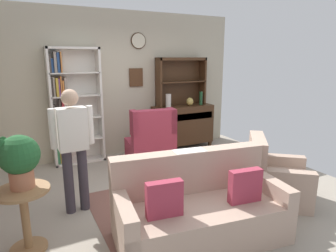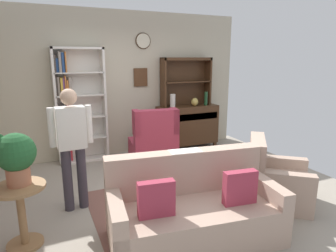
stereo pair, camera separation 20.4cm
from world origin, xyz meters
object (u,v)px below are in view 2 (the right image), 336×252
(vase_tall, at_px, (173,101))
(plant_stand, at_px, (21,209))
(wingback_chair, at_px, (154,144))
(sideboard, at_px, (187,125))
(bottle_wine, at_px, (206,98))
(armchair_floral, at_px, (275,182))
(couch_floral, at_px, (193,210))
(person_reading, at_px, (72,141))
(potted_plant_large, at_px, (15,155))
(bookshelf, at_px, (76,106))
(sideboard_hutch, at_px, (186,75))
(vase_round, at_px, (195,102))

(vase_tall, relative_size, plant_stand, 0.41)
(wingback_chair, height_order, plant_stand, wingback_chair)
(sideboard, distance_m, vase_tall, 0.68)
(bottle_wine, relative_size, armchair_floral, 0.27)
(couch_floral, distance_m, person_reading, 1.70)
(plant_stand, bearing_deg, couch_floral, -19.23)
(armchair_floral, height_order, potted_plant_large, potted_plant_large)
(sideboard, height_order, plant_stand, sideboard)
(bookshelf, distance_m, person_reading, 1.88)
(plant_stand, bearing_deg, potted_plant_large, 84.22)
(bookshelf, bearing_deg, armchair_floral, -51.86)
(armchair_floral, bearing_deg, sideboard_hutch, 88.18)
(bookshelf, relative_size, vase_round, 12.35)
(sideboard_hutch, bearing_deg, bookshelf, -179.39)
(sideboard_hutch, distance_m, bottle_wine, 0.66)
(sideboard, height_order, vase_round, vase_round)
(armchair_floral, xyz_separation_m, wingback_chair, (-0.95, 2.03, 0.09))
(sideboard, height_order, wingback_chair, wingback_chair)
(sideboard_hutch, xyz_separation_m, vase_tall, (-0.39, -0.19, -0.50))
(vase_round, bearing_deg, plant_stand, -145.22)
(vase_tall, xyz_separation_m, plant_stand, (-2.76, -2.27, -0.65))
(sideboard, relative_size, bottle_wine, 4.48)
(vase_round, distance_m, potted_plant_large, 3.97)
(bottle_wine, bearing_deg, sideboard, 167.11)
(armchair_floral, xyz_separation_m, person_reading, (-2.46, 0.93, 0.62))
(sideboard, bearing_deg, sideboard_hutch, 90.00)
(bottle_wine, relative_size, person_reading, 0.19)
(vase_tall, height_order, bottle_wine, bottle_wine)
(vase_tall, bearing_deg, sideboard, 11.63)
(bottle_wine, bearing_deg, sideboard_hutch, 153.04)
(couch_floral, xyz_separation_m, wingback_chair, (0.43, 2.27, 0.07))
(sideboard, distance_m, sideboard_hutch, 1.06)
(vase_round, height_order, potted_plant_large, potted_plant_large)
(vase_tall, xyz_separation_m, bottle_wine, (0.78, -0.01, 0.01))
(bookshelf, height_order, potted_plant_large, bookshelf)
(armchair_floral, bearing_deg, wingback_chair, 115.13)
(bottle_wine, height_order, person_reading, person_reading)
(bookshelf, distance_m, sideboard_hutch, 2.32)
(vase_round, height_order, bottle_wine, bottle_wine)
(plant_stand, bearing_deg, sideboard, 36.66)
(bottle_wine, distance_m, potted_plant_large, 4.17)
(vase_tall, distance_m, couch_floral, 3.14)
(wingback_chair, bearing_deg, bottle_wine, 21.78)
(sideboard_hutch, height_order, bottle_wine, sideboard_hutch)
(bottle_wine, xyz_separation_m, plant_stand, (-3.54, -2.26, -0.65))
(vase_tall, xyz_separation_m, potted_plant_large, (-2.76, -2.23, -0.08))
(vase_round, xyz_separation_m, wingback_chair, (-1.17, -0.59, -0.62))
(wingback_chair, bearing_deg, bookshelf, 148.71)
(vase_round, relative_size, potted_plant_large, 0.32)
(bottle_wine, xyz_separation_m, couch_floral, (-1.86, -2.84, -0.75))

